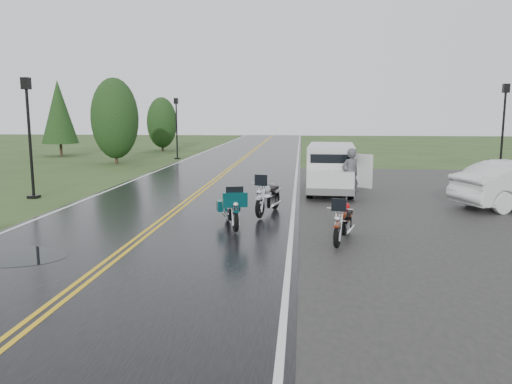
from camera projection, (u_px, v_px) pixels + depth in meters
ground at (135, 243)px, 12.25m from camera, size 120.00×120.00×0.00m
road at (209, 185)px, 22.08m from camera, size 8.00×100.00×0.04m
motorcycle_red at (338, 227)px, 11.51m from camera, size 1.17×2.04×1.14m
motorcycle_teal at (235, 212)px, 13.05m from camera, size 1.28×2.18×1.21m
motorcycle_silver at (260, 199)px, 14.77m from camera, size 1.28×2.30×1.28m
van_white at (310, 173)px, 18.42m from camera, size 2.16×5.06×1.94m
person_at_van at (350, 176)px, 17.78m from camera, size 0.83×0.73×1.90m
lamp_post_near_left at (30, 138)px, 18.38m from camera, size 0.39×0.39×4.49m
lamp_post_far_left at (177, 128)px, 34.31m from camera, size 0.36×0.36×4.23m
lamp_post_far_right at (503, 130)px, 25.01m from camera, size 0.40×0.40×4.65m
tree_left_mid at (115, 127)px, 31.18m from camera, size 2.92×2.92×4.57m
tree_left_far at (162, 128)px, 41.76m from camera, size 2.49×2.49×3.82m
pine_left_far at (59, 119)px, 36.57m from camera, size 2.60×2.60×5.42m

